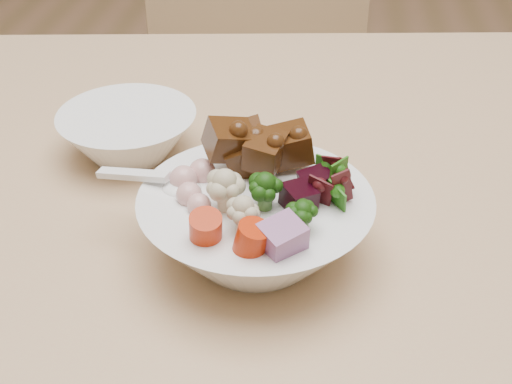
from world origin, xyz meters
TOP-DOWN VIEW (x-y plane):
  - chair_far at (-0.13, 0.49)m, footprint 0.54×0.54m
  - food_bowl at (-0.08, -0.23)m, footprint 0.19×0.19m
  - soup_spoon at (-0.15, -0.23)m, footprint 0.10×0.04m
  - side_bowl at (-0.23, -0.09)m, footprint 0.14×0.14m

SIDE VIEW (x-z plane):
  - chair_far at x=-0.13m, z-range 0.06..1.00m
  - side_bowl at x=-0.23m, z-range 0.80..0.85m
  - food_bowl at x=-0.08m, z-range 0.78..0.88m
  - soup_spoon at x=-0.15m, z-range 0.85..0.86m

